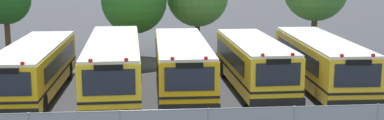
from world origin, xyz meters
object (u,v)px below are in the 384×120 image
school_bus_3 (254,62)px  school_bus_1 (114,64)px  school_bus_0 (35,67)px  school_bus_2 (182,63)px  tree_1 (134,2)px  school_bus_4 (321,61)px

school_bus_3 → school_bus_1: bearing=-1.2°
school_bus_0 → school_bus_3: bearing=-178.2°
school_bus_0 → school_bus_2: (7.23, 0.14, 0.04)m
school_bus_2 → school_bus_3: (3.68, 0.01, -0.01)m
school_bus_2 → tree_1: 10.86m
school_bus_0 → school_bus_3: school_bus_3 is taller
school_bus_0 → school_bus_3: (10.91, 0.15, 0.03)m
school_bus_2 → school_bus_3: bearing=-179.4°
tree_1 → school_bus_4: bearing=-46.7°
school_bus_3 → tree_1: bearing=-60.0°
school_bus_0 → school_bus_3: size_ratio=1.11×
school_bus_1 → school_bus_3: 7.08m
school_bus_0 → tree_1: size_ratio=1.73×
school_bus_1 → school_bus_4: 10.58m
school_bus_1 → school_bus_2: (3.41, -0.00, -0.05)m
school_bus_4 → school_bus_1: bearing=1.6°
school_bus_1 → school_bus_3: bearing=178.5°
tree_1 → school_bus_2: bearing=-76.1°
school_bus_2 → school_bus_3: 3.68m
school_bus_1 → school_bus_0: bearing=0.6°
school_bus_1 → tree_1: (0.86, 10.29, 2.30)m
school_bus_1 → school_bus_4: size_ratio=1.12×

